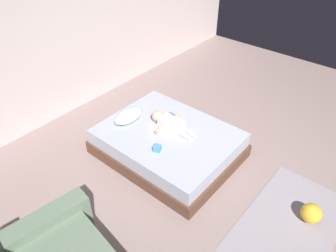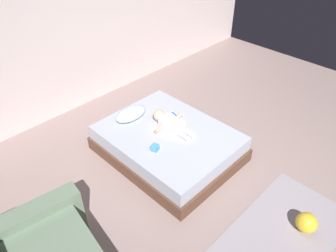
{
  "view_description": "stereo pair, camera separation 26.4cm",
  "coord_description": "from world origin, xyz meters",
  "px_view_note": "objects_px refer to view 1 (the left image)",
  "views": [
    {
      "loc": [
        -2.66,
        -1.09,
        2.97
      ],
      "look_at": [
        -0.14,
        1.03,
        0.48
      ],
      "focal_mm": 33.96,
      "sensor_mm": 36.0,
      "label": 1
    },
    {
      "loc": [
        -2.48,
        -1.28,
        2.97
      ],
      "look_at": [
        -0.14,
        1.03,
        0.48
      ],
      "focal_mm": 33.96,
      "sensor_mm": 36.0,
      "label": 2
    }
  ],
  "objects_px": {
    "bed": "(168,143)",
    "baby": "(168,122)",
    "toothbrush": "(172,114)",
    "toy_block": "(157,148)",
    "toy_ball": "(311,213)",
    "pillow": "(129,115)"
  },
  "relations": [
    {
      "from": "pillow",
      "to": "toy_ball",
      "type": "bearing_deg",
      "value": -83.02
    },
    {
      "from": "baby",
      "to": "toy_ball",
      "type": "xyz_separation_m",
      "value": [
        0.06,
        -1.99,
        -0.33
      ]
    },
    {
      "from": "toothbrush",
      "to": "toy_block",
      "type": "height_order",
      "value": "toy_block"
    },
    {
      "from": "bed",
      "to": "baby",
      "type": "height_order",
      "value": "baby"
    },
    {
      "from": "toy_ball",
      "to": "baby",
      "type": "bearing_deg",
      "value": 91.85
    },
    {
      "from": "bed",
      "to": "toy_block",
      "type": "distance_m",
      "value": 0.46
    },
    {
      "from": "bed",
      "to": "toy_block",
      "type": "bearing_deg",
      "value": -159.13
    },
    {
      "from": "toothbrush",
      "to": "toy_block",
      "type": "xyz_separation_m",
      "value": [
        -0.72,
        -0.36,
        0.03
      ]
    },
    {
      "from": "toy_ball",
      "to": "toy_block",
      "type": "xyz_separation_m",
      "value": [
        -0.53,
        1.76,
        0.31
      ]
    },
    {
      "from": "toy_ball",
      "to": "toy_block",
      "type": "height_order",
      "value": "toy_block"
    },
    {
      "from": "bed",
      "to": "toothbrush",
      "type": "height_order",
      "value": "toothbrush"
    },
    {
      "from": "pillow",
      "to": "baby",
      "type": "xyz_separation_m",
      "value": [
        0.24,
        -0.5,
        -0.01
      ]
    },
    {
      "from": "bed",
      "to": "baby",
      "type": "bearing_deg",
      "value": 38.63
    },
    {
      "from": "pillow",
      "to": "toy_ball",
      "type": "xyz_separation_m",
      "value": [
        0.3,
        -2.49,
        -0.34
      ]
    },
    {
      "from": "toothbrush",
      "to": "toy_block",
      "type": "bearing_deg",
      "value": -153.64
    },
    {
      "from": "bed",
      "to": "pillow",
      "type": "bearing_deg",
      "value": 103.34
    },
    {
      "from": "baby",
      "to": "toy_block",
      "type": "bearing_deg",
      "value": -154.73
    },
    {
      "from": "bed",
      "to": "baby",
      "type": "distance_m",
      "value": 0.29
    },
    {
      "from": "bed",
      "to": "toy_ball",
      "type": "distance_m",
      "value": 1.91
    },
    {
      "from": "toothbrush",
      "to": "toy_ball",
      "type": "bearing_deg",
      "value": -95.03
    },
    {
      "from": "bed",
      "to": "toothbrush",
      "type": "relative_size",
      "value": 10.39
    },
    {
      "from": "pillow",
      "to": "toy_block",
      "type": "relative_size",
      "value": 4.68
    }
  ]
}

